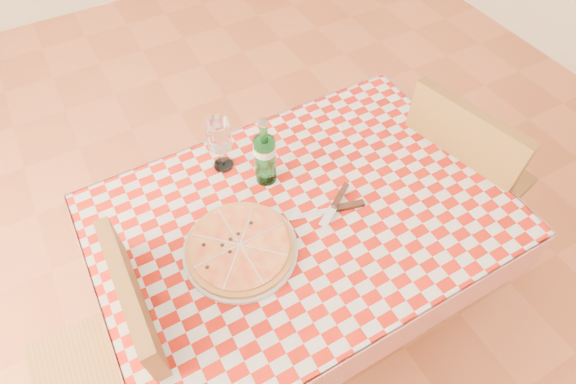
{
  "coord_description": "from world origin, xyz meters",
  "views": [
    {
      "loc": [
        -0.44,
        -0.69,
        1.94
      ],
      "look_at": [
        -0.02,
        0.06,
        0.82
      ],
      "focal_mm": 28.0,
      "sensor_mm": 36.0,
      "label": 1
    }
  ],
  "objects_px": {
    "dining_table": "(302,231)",
    "chair_far": "(126,354)",
    "chair_near": "(457,176)",
    "wine_glass": "(220,145)",
    "pizza_plate": "(240,247)",
    "water_bottle": "(265,152)"
  },
  "relations": [
    {
      "from": "pizza_plate",
      "to": "wine_glass",
      "type": "relative_size",
      "value": 1.73
    },
    {
      "from": "dining_table",
      "to": "water_bottle",
      "type": "height_order",
      "value": "water_bottle"
    },
    {
      "from": "pizza_plate",
      "to": "wine_glass",
      "type": "xyz_separation_m",
      "value": [
        0.1,
        0.34,
        0.08
      ]
    },
    {
      "from": "pizza_plate",
      "to": "wine_glass",
      "type": "height_order",
      "value": "wine_glass"
    },
    {
      "from": "chair_near",
      "to": "chair_far",
      "type": "relative_size",
      "value": 1.03
    },
    {
      "from": "water_bottle",
      "to": "wine_glass",
      "type": "xyz_separation_m",
      "value": [
        -0.1,
        0.13,
        -0.03
      ]
    },
    {
      "from": "chair_far",
      "to": "wine_glass",
      "type": "height_order",
      "value": "wine_glass"
    },
    {
      "from": "chair_near",
      "to": "wine_glass",
      "type": "distance_m",
      "value": 0.96
    },
    {
      "from": "dining_table",
      "to": "chair_far",
      "type": "relative_size",
      "value": 1.29
    },
    {
      "from": "water_bottle",
      "to": "wine_glass",
      "type": "relative_size",
      "value": 1.31
    },
    {
      "from": "chair_near",
      "to": "chair_far",
      "type": "distance_m",
      "value": 1.37
    },
    {
      "from": "chair_near",
      "to": "wine_glass",
      "type": "relative_size",
      "value": 4.81
    },
    {
      "from": "water_bottle",
      "to": "wine_glass",
      "type": "height_order",
      "value": "water_bottle"
    },
    {
      "from": "pizza_plate",
      "to": "water_bottle",
      "type": "relative_size",
      "value": 1.32
    },
    {
      "from": "pizza_plate",
      "to": "dining_table",
      "type": "bearing_deg",
      "value": 6.29
    },
    {
      "from": "dining_table",
      "to": "pizza_plate",
      "type": "relative_size",
      "value": 3.46
    },
    {
      "from": "chair_near",
      "to": "water_bottle",
      "type": "height_order",
      "value": "water_bottle"
    },
    {
      "from": "chair_near",
      "to": "chair_far",
      "type": "bearing_deg",
      "value": 169.16
    },
    {
      "from": "pizza_plate",
      "to": "wine_glass",
      "type": "distance_m",
      "value": 0.36
    },
    {
      "from": "chair_far",
      "to": "wine_glass",
      "type": "bearing_deg",
      "value": -144.21
    },
    {
      "from": "chair_far",
      "to": "pizza_plate",
      "type": "height_order",
      "value": "chair_far"
    },
    {
      "from": "wine_glass",
      "to": "pizza_plate",
      "type": "bearing_deg",
      "value": -105.97
    }
  ]
}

